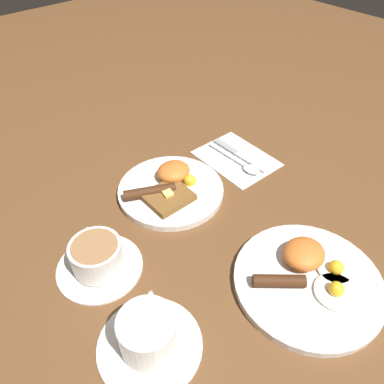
# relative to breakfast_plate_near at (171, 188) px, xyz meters

# --- Properties ---
(ground_plane) EXTENTS (3.00, 3.00, 0.00)m
(ground_plane) POSITION_rel_breakfast_plate_near_xyz_m (0.00, 0.00, -0.01)
(ground_plane) COLOR brown
(breakfast_plate_near) EXTENTS (0.24, 0.24, 0.05)m
(breakfast_plate_near) POSITION_rel_breakfast_plate_near_xyz_m (0.00, 0.00, 0.00)
(breakfast_plate_near) COLOR silver
(breakfast_plate_near) RESTS_ON ground_plane
(breakfast_plate_far) EXTENTS (0.27, 0.27, 0.05)m
(breakfast_plate_far) POSITION_rel_breakfast_plate_near_xyz_m (-0.03, 0.35, -0.00)
(breakfast_plate_far) COLOR silver
(breakfast_plate_far) RESTS_ON ground_plane
(teacup_near) EXTENTS (0.16, 0.16, 0.06)m
(teacup_near) POSITION_rel_breakfast_plate_near_xyz_m (0.23, 0.07, 0.01)
(teacup_near) COLOR silver
(teacup_near) RESTS_ON ground_plane
(teacup_far) EXTENTS (0.17, 0.17, 0.08)m
(teacup_far) POSITION_rel_breakfast_plate_near_xyz_m (0.25, 0.26, 0.02)
(teacup_far) COLOR silver
(teacup_far) RESTS_ON ground_plane
(napkin) EXTENTS (0.15, 0.19, 0.01)m
(napkin) POSITION_rel_breakfast_plate_near_xyz_m (-0.20, 0.01, -0.01)
(napkin) COLOR white
(napkin) RESTS_ON ground_plane
(knife) EXTENTS (0.02, 0.18, 0.01)m
(knife) POSITION_rel_breakfast_plate_near_xyz_m (-0.22, 0.00, -0.01)
(knife) COLOR silver
(knife) RESTS_ON napkin
(spoon) EXTENTS (0.03, 0.17, 0.01)m
(spoon) POSITION_rel_breakfast_plate_near_xyz_m (-0.19, 0.05, -0.01)
(spoon) COLOR silver
(spoon) RESTS_ON napkin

